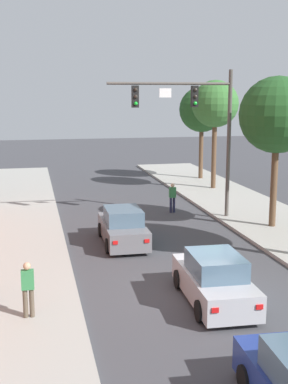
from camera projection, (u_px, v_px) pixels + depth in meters
ground_plane at (203, 295)px, 16.68m from camera, size 120.00×120.00×0.00m
traffic_signal_mast at (196, 117)px, 25.54m from camera, size 6.36×0.38×7.50m
car_lead_grey at (123, 228)px, 22.28m from camera, size 1.89×4.27×1.60m
car_following_silver at (214, 280)px, 15.98m from camera, size 1.97×4.30×1.60m
pedestrian_sidewalk_left_walker at (28, 287)px, 14.52m from camera, size 0.36×0.22×1.64m
pedestrian_crossing_road at (172, 196)px, 28.15m from camera, size 0.36×0.22×1.64m
street_tree_second at (277, 115)px, 23.85m from camera, size 3.59×3.59×7.14m
street_tree_third at (215, 105)px, 33.87m from camera, size 3.12×3.12×7.22m
street_tree_farthest at (202, 110)px, 38.03m from camera, size 3.37×3.37×6.86m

